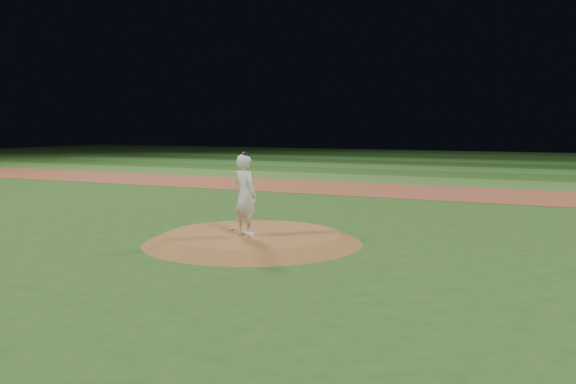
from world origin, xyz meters
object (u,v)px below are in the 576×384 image
at_px(pitchers_mound, 253,238).
at_px(pitcher_on_mound, 245,195).
at_px(pitching_rubber, 246,233).
at_px(rosin_bag, 232,229).

distance_m(pitchers_mound, pitcher_on_mound, 1.22).
height_order(pitching_rubber, pitcher_on_mound, pitcher_on_mound).
bearing_deg(rosin_bag, pitcher_on_mound, -38.45).
bearing_deg(pitchers_mound, pitcher_on_mound, -84.49).
bearing_deg(pitchers_mound, pitching_rubber, -155.43).
distance_m(pitchers_mound, rosin_bag, 0.74).
bearing_deg(pitching_rubber, pitchers_mound, 34.86).
distance_m(pitchers_mound, pitching_rubber, 0.21).
relative_size(pitchers_mound, pitching_rubber, 10.76).
xyz_separation_m(pitchers_mound, pitcher_on_mound, (0.04, -0.44, 1.13)).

